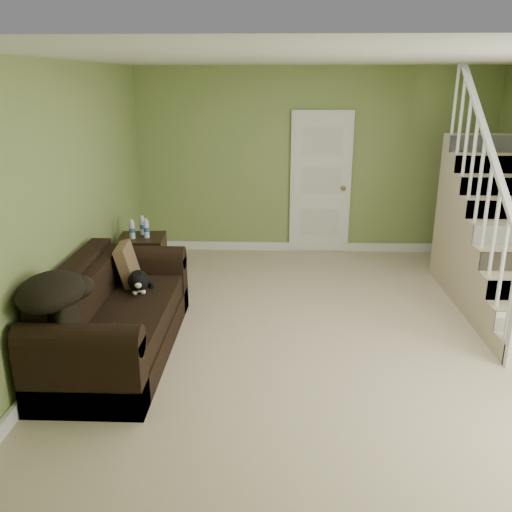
# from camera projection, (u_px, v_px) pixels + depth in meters

# --- Properties ---
(floor) EXTENTS (5.00, 5.50, 0.01)m
(floor) POSITION_uv_depth(u_px,v_px,m) (327.00, 332.00, 5.45)
(floor) COLOR tan
(floor) RESTS_ON ground
(ceiling) EXTENTS (5.00, 5.50, 0.01)m
(ceiling) POSITION_uv_depth(u_px,v_px,m) (340.00, 58.00, 4.64)
(ceiling) COLOR white
(ceiling) RESTS_ON wall_back
(wall_back) EXTENTS (5.00, 0.04, 2.60)m
(wall_back) POSITION_uv_depth(u_px,v_px,m) (314.00, 162.00, 7.66)
(wall_back) COLOR olive
(wall_back) RESTS_ON floor
(wall_front) EXTENTS (5.00, 0.04, 2.60)m
(wall_front) POSITION_uv_depth(u_px,v_px,m) (394.00, 344.00, 2.44)
(wall_front) COLOR olive
(wall_front) RESTS_ON floor
(wall_left) EXTENTS (0.04, 5.50, 2.60)m
(wall_left) POSITION_uv_depth(u_px,v_px,m) (69.00, 204.00, 5.13)
(wall_left) COLOR olive
(wall_left) RESTS_ON floor
(baseboard_back) EXTENTS (5.00, 0.04, 0.12)m
(baseboard_back) POSITION_uv_depth(u_px,v_px,m) (311.00, 246.00, 8.02)
(baseboard_back) COLOR white
(baseboard_back) RESTS_ON floor
(baseboard_left) EXTENTS (0.04, 5.50, 0.12)m
(baseboard_left) POSITION_uv_depth(u_px,v_px,m) (85.00, 323.00, 5.52)
(baseboard_left) COLOR white
(baseboard_left) RESTS_ON floor
(door) EXTENTS (0.86, 0.12, 2.02)m
(door) POSITION_uv_depth(u_px,v_px,m) (321.00, 183.00, 7.70)
(door) COLOR white
(door) RESTS_ON floor
(staircase) EXTENTS (1.00, 2.51, 2.82)m
(staircase) POSITION_uv_depth(u_px,v_px,m) (500.00, 245.00, 6.10)
(staircase) COLOR tan
(staircase) RESTS_ON floor
(sofa) EXTENTS (0.94, 2.17, 0.86)m
(sofa) POSITION_uv_depth(u_px,v_px,m) (113.00, 320.00, 4.97)
(sofa) COLOR black
(sofa) RESTS_ON floor
(side_table) EXTENTS (0.56, 0.56, 0.87)m
(side_table) POSITION_uv_depth(u_px,v_px,m) (143.00, 262.00, 6.54)
(side_table) COLOR black
(side_table) RESTS_ON floor
(cat) EXTENTS (0.31, 0.53, 0.26)m
(cat) POSITION_uv_depth(u_px,v_px,m) (138.00, 281.00, 5.24)
(cat) COLOR black
(cat) RESTS_ON sofa
(banana) EXTENTS (0.17, 0.22, 0.06)m
(banana) POSITION_uv_depth(u_px,v_px,m) (105.00, 331.00, 4.36)
(banana) COLOR gold
(banana) RESTS_ON sofa
(throw_pillow) EXTENTS (0.24, 0.44, 0.44)m
(throw_pillow) POSITION_uv_depth(u_px,v_px,m) (128.00, 265.00, 5.43)
(throw_pillow) COLOR #47311C
(throw_pillow) RESTS_ON sofa
(throw_blanket) EXTENTS (0.66, 0.76, 0.26)m
(throw_blanket) POSITION_uv_depth(u_px,v_px,m) (51.00, 291.00, 4.13)
(throw_blanket) COLOR black
(throw_blanket) RESTS_ON sofa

